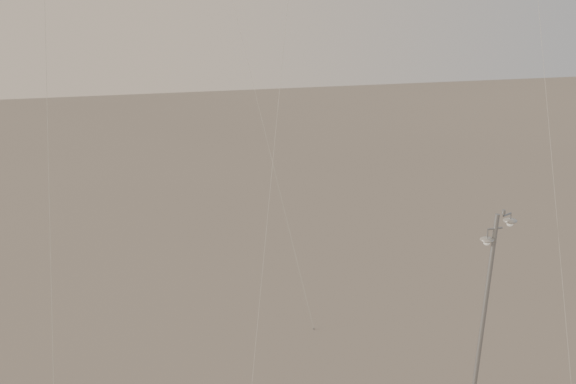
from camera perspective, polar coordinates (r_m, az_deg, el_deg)
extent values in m
cylinder|color=#92969A|center=(31.57, 13.70, -8.87)|extent=(0.65, 0.18, 8.48)
cylinder|color=#92969A|center=(30.18, 15.08, -1.40)|extent=(0.14, 0.14, 0.18)
cylinder|color=#92969A|center=(30.43, 15.31, -1.56)|extent=(0.47, 0.31, 0.07)
cylinder|color=#92969A|center=(30.68, 15.54, -1.72)|extent=(0.06, 0.06, 0.30)
ellipsoid|color=#AEADA9|center=(30.73, 15.52, -1.98)|extent=(0.52, 0.52, 0.18)
cylinder|color=#92969A|center=(30.22, 14.51, -2.53)|extent=(0.60, 0.11, 0.07)
cylinder|color=#92969A|center=(30.13, 13.99, -2.95)|extent=(0.06, 0.06, 0.40)
ellipsoid|color=#AEADA9|center=(30.20, 13.96, -3.31)|extent=(0.52, 0.52, 0.18)
cylinder|color=beige|center=(27.31, -16.83, 8.94)|extent=(1.48, 6.21, 28.45)
cylinder|color=beige|center=(32.16, 18.13, 3.70)|extent=(1.60, 10.49, 21.53)
cylinder|color=beige|center=(39.13, -3.46, 11.45)|extent=(5.24, 9.02, 27.78)
cylinder|color=#92969A|center=(39.37, 1.84, -9.68)|extent=(0.06, 0.06, 0.10)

